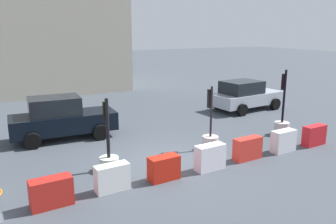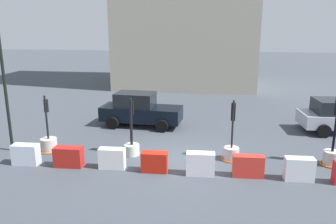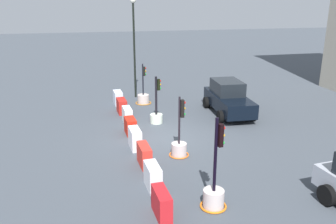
{
  "view_description": "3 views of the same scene",
  "coord_description": "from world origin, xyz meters",
  "px_view_note": "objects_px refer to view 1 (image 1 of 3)",
  "views": [
    {
      "loc": [
        -5.68,
        -10.17,
        4.69
      ],
      "look_at": [
        0.46,
        0.93,
        1.59
      ],
      "focal_mm": 36.66,
      "sensor_mm": 36.0,
      "label": 1
    },
    {
      "loc": [
        1.28,
        -12.91,
        5.44
      ],
      "look_at": [
        -0.67,
        0.78,
        1.84
      ],
      "focal_mm": 35.73,
      "sensor_mm": 36.0,
      "label": 2
    },
    {
      "loc": [
        14.92,
        -3.32,
        6.15
      ],
      "look_at": [
        1.6,
        -0.02,
        1.79
      ],
      "focal_mm": 37.48,
      "sensor_mm": 36.0,
      "label": 3
    }
  ],
  "objects_px": {
    "construction_barrier_1": "(51,192)",
    "car_black_sedan": "(61,118)",
    "traffic_light_2": "(210,139)",
    "construction_barrier_5": "(248,149)",
    "traffic_light_3": "(282,124)",
    "construction_barrier_7": "(314,135)",
    "construction_barrier_6": "(283,141)",
    "construction_barrier_4": "(210,157)",
    "traffic_light_1": "(109,156)",
    "construction_barrier_2": "(112,178)",
    "construction_barrier_3": "(164,168)",
    "car_silver_hatchback": "(245,95)"
  },
  "relations": [
    {
      "from": "construction_barrier_1",
      "to": "construction_barrier_7",
      "type": "height_order",
      "value": "construction_barrier_7"
    },
    {
      "from": "construction_barrier_2",
      "to": "construction_barrier_7",
      "type": "height_order",
      "value": "construction_barrier_7"
    },
    {
      "from": "construction_barrier_3",
      "to": "construction_barrier_7",
      "type": "distance_m",
      "value": 6.98
    },
    {
      "from": "traffic_light_2",
      "to": "construction_barrier_6",
      "type": "height_order",
      "value": "traffic_light_2"
    },
    {
      "from": "construction_barrier_4",
      "to": "construction_barrier_7",
      "type": "height_order",
      "value": "construction_barrier_4"
    },
    {
      "from": "traffic_light_2",
      "to": "construction_barrier_2",
      "type": "distance_m",
      "value": 4.9
    },
    {
      "from": "construction_barrier_6",
      "to": "traffic_light_3",
      "type": "bearing_deg",
      "value": 44.81
    },
    {
      "from": "construction_barrier_7",
      "to": "construction_barrier_1",
      "type": "bearing_deg",
      "value": 179.74
    },
    {
      "from": "traffic_light_2",
      "to": "construction_barrier_7",
      "type": "distance_m",
      "value": 4.36
    },
    {
      "from": "construction_barrier_5",
      "to": "car_silver_hatchback",
      "type": "distance_m",
      "value": 8.14
    },
    {
      "from": "traffic_light_2",
      "to": "construction_barrier_2",
      "type": "xyz_separation_m",
      "value": [
        -4.65,
        -1.54,
        -0.02
      ]
    },
    {
      "from": "construction_barrier_1",
      "to": "car_black_sedan",
      "type": "distance_m",
      "value": 6.07
    },
    {
      "from": "construction_barrier_5",
      "to": "car_silver_hatchback",
      "type": "bearing_deg",
      "value": 49.49
    },
    {
      "from": "traffic_light_1",
      "to": "construction_barrier_6",
      "type": "height_order",
      "value": "traffic_light_1"
    },
    {
      "from": "construction_barrier_5",
      "to": "construction_barrier_7",
      "type": "bearing_deg",
      "value": -1.78
    },
    {
      "from": "construction_barrier_3",
      "to": "traffic_light_3",
      "type": "bearing_deg",
      "value": 13.17
    },
    {
      "from": "traffic_light_2",
      "to": "construction_barrier_5",
      "type": "xyz_separation_m",
      "value": [
        0.54,
        -1.56,
        -0.01
      ]
    },
    {
      "from": "traffic_light_3",
      "to": "construction_barrier_5",
      "type": "distance_m",
      "value": 3.75
    },
    {
      "from": "construction_barrier_3",
      "to": "construction_barrier_6",
      "type": "distance_m",
      "value": 5.3
    },
    {
      "from": "construction_barrier_2",
      "to": "car_silver_hatchback",
      "type": "distance_m",
      "value": 12.16
    },
    {
      "from": "traffic_light_3",
      "to": "construction_barrier_1",
      "type": "height_order",
      "value": "traffic_light_3"
    },
    {
      "from": "traffic_light_3",
      "to": "construction_barrier_7",
      "type": "xyz_separation_m",
      "value": [
        0.07,
        -1.68,
        -0.07
      ]
    },
    {
      "from": "construction_barrier_7",
      "to": "car_black_sedan",
      "type": "relative_size",
      "value": 0.24
    },
    {
      "from": "construction_barrier_6",
      "to": "car_black_sedan",
      "type": "height_order",
      "value": "car_black_sedan"
    },
    {
      "from": "construction_barrier_4",
      "to": "car_silver_hatchback",
      "type": "bearing_deg",
      "value": 41.76
    },
    {
      "from": "construction_barrier_5",
      "to": "traffic_light_2",
      "type": "bearing_deg",
      "value": 109.19
    },
    {
      "from": "construction_barrier_6",
      "to": "traffic_light_1",
      "type": "bearing_deg",
      "value": 166.79
    },
    {
      "from": "construction_barrier_4",
      "to": "car_silver_hatchback",
      "type": "height_order",
      "value": "car_silver_hatchback"
    },
    {
      "from": "car_black_sedan",
      "to": "car_silver_hatchback",
      "type": "xyz_separation_m",
      "value": [
        10.67,
        0.39,
        -0.04
      ]
    },
    {
      "from": "construction_barrier_1",
      "to": "construction_barrier_5",
      "type": "relative_size",
      "value": 0.99
    },
    {
      "from": "construction_barrier_6",
      "to": "construction_barrier_4",
      "type": "bearing_deg",
      "value": -178.97
    },
    {
      "from": "construction_barrier_2",
      "to": "construction_barrier_3",
      "type": "relative_size",
      "value": 1.03
    },
    {
      "from": "traffic_light_1",
      "to": "construction_barrier_6",
      "type": "relative_size",
      "value": 2.38
    },
    {
      "from": "traffic_light_2",
      "to": "construction_barrier_5",
      "type": "bearing_deg",
      "value": -70.81
    },
    {
      "from": "construction_barrier_7",
      "to": "traffic_light_3",
      "type": "bearing_deg",
      "value": 92.45
    },
    {
      "from": "construction_barrier_3",
      "to": "construction_barrier_5",
      "type": "bearing_deg",
      "value": 0.78
    },
    {
      "from": "traffic_light_2",
      "to": "traffic_light_3",
      "type": "bearing_deg",
      "value": 0.05
    },
    {
      "from": "traffic_light_3",
      "to": "construction_barrier_7",
      "type": "distance_m",
      "value": 1.68
    },
    {
      "from": "traffic_light_3",
      "to": "construction_barrier_1",
      "type": "bearing_deg",
      "value": -171.06
    },
    {
      "from": "construction_barrier_1",
      "to": "construction_barrier_2",
      "type": "distance_m",
      "value": 1.75
    },
    {
      "from": "traffic_light_3",
      "to": "construction_barrier_1",
      "type": "xyz_separation_m",
      "value": [
        -10.35,
        -1.63,
        -0.08
      ]
    },
    {
      "from": "traffic_light_2",
      "to": "construction_barrier_4",
      "type": "height_order",
      "value": "traffic_light_2"
    },
    {
      "from": "construction_barrier_3",
      "to": "construction_barrier_4",
      "type": "bearing_deg",
      "value": -1.54
    },
    {
      "from": "traffic_light_2",
      "to": "construction_barrier_1",
      "type": "distance_m",
      "value": 6.6
    },
    {
      "from": "construction_barrier_2",
      "to": "construction_barrier_3",
      "type": "distance_m",
      "value": 1.69
    },
    {
      "from": "traffic_light_1",
      "to": "traffic_light_3",
      "type": "relative_size",
      "value": 0.84
    },
    {
      "from": "traffic_light_1",
      "to": "construction_barrier_2",
      "type": "xyz_separation_m",
      "value": [
        -0.42,
        -1.49,
        -0.09
      ]
    },
    {
      "from": "traffic_light_2",
      "to": "construction_barrier_3",
      "type": "relative_size",
      "value": 2.53
    },
    {
      "from": "traffic_light_2",
      "to": "car_black_sedan",
      "type": "relative_size",
      "value": 0.56
    },
    {
      "from": "construction_barrier_2",
      "to": "car_black_sedan",
      "type": "height_order",
      "value": "car_black_sedan"
    }
  ]
}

